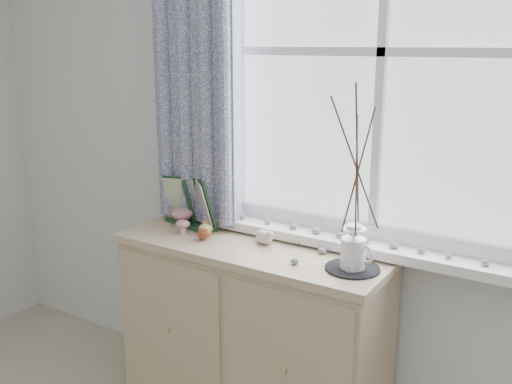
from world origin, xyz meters
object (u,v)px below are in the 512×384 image
botanical_book (187,203)px  toadstool_cluster (182,217)px  twig_pitcher (357,163)px  sideboard (252,335)px

botanical_book → toadstool_cluster: botanical_book is taller
toadstool_cluster → twig_pitcher: size_ratio=0.21×
botanical_book → toadstool_cluster: size_ratio=2.21×
twig_pitcher → sideboard: bearing=-158.8°
toadstool_cluster → twig_pitcher: (0.86, -0.04, 0.36)m
botanical_book → twig_pitcher: (0.85, -0.07, 0.29)m
sideboard → toadstool_cluster: 0.62m
toadstool_cluster → botanical_book: bearing=75.7°
sideboard → toadstool_cluster: size_ratio=7.83×
sideboard → twig_pitcher: twig_pitcher is taller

